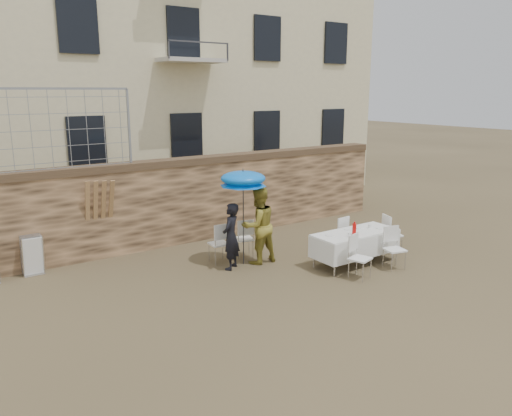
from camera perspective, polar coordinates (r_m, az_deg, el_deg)
ground at (r=9.69m, az=5.48°, el=-10.91°), size 80.00×80.00×0.00m
stone_wall at (r=13.37m, az=-8.20°, el=0.81°), size 13.00×0.50×2.20m
chain_link_fence at (r=12.09m, az=-21.51°, el=8.30°), size 3.20×0.06×1.80m
man_suit at (r=11.23m, az=-2.88°, el=-3.26°), size 0.66×0.63×1.53m
woman_dress at (r=11.58m, az=0.27°, el=-2.00°), size 0.88×0.69×1.81m
umbrella at (r=11.24m, az=-1.48°, el=3.08°), size 1.06×1.06×2.08m
couple_chair_left at (r=11.77m, az=-4.27°, el=-3.95°), size 0.51×0.51×0.96m
couple_chair_right at (r=12.11m, az=-1.40°, el=-3.40°), size 0.60×0.60×0.96m
banquet_table at (r=11.78m, az=11.30°, el=-2.89°), size 2.10×0.85×0.78m
soda_bottle at (r=11.49m, az=11.17°, el=-2.38°), size 0.09×0.09×0.26m
table_chair_front_left at (r=10.94m, az=11.82°, el=-5.55°), size 0.60×0.60×0.96m
table_chair_front_right at (r=11.73m, az=15.58°, el=-4.47°), size 0.58×0.58×0.96m
table_chair_back at (r=12.53m, az=9.29°, el=-3.01°), size 0.52×0.52×0.96m
table_chair_side at (r=12.91m, az=15.31°, el=-2.82°), size 0.60×0.60×0.96m
chair_stack_right at (r=12.10m, az=-24.32°, el=-4.74°), size 0.46×0.40×0.92m
wood_planks at (r=12.37m, az=-17.34°, el=-1.17°), size 0.70×0.20×2.00m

